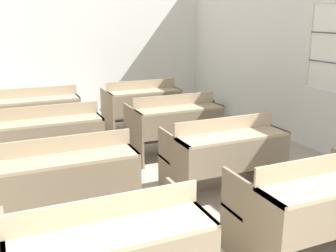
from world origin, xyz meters
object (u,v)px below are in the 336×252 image
Objects in this scene: bench_second_left at (68,177)px; bench_third_left at (51,137)px; wastepaper_bin at (208,106)px; bench_front_right at (314,204)px; bench_second_right at (224,153)px; bench_third_right at (174,123)px; bench_back_right at (142,104)px; bench_back_left at (38,113)px.

bench_second_left is 1.00× the size of bench_third_left.
bench_third_left reaches higher than wastepaper_bin.
bench_front_right reaches higher than wastepaper_bin.
bench_second_right is at bearing 91.15° from bench_front_right.
bench_third_left and bench_third_right have the same top height.
bench_second_right is 1.00× the size of bench_back_right.
bench_back_left is 3.42m from wastepaper_bin.
bench_third_left and bench_back_left have the same top height.
bench_back_right is (0.01, 1.36, 0.00)m from bench_third_right.
bench_second_right is (-0.03, 1.33, 0.00)m from bench_front_right.
bench_second_left and bench_third_right have the same top height.
bench_back_right is (0.03, 2.72, 0.00)m from bench_second_right.
bench_front_right is 1.00× the size of bench_second_left.
bench_second_right and bench_back_left have the same top height.
bench_front_right is at bearing -37.76° from bench_second_left.
wastepaper_bin is (1.66, 0.64, -0.33)m from bench_back_right.
bench_front_right is 3.19m from bench_third_left.
bench_back_left is at bearing 112.61° from bench_front_right.
bench_second_left is 2.74m from bench_back_left.
bench_third_right is 1.00× the size of bench_back_left.
bench_second_right is 1.00× the size of bench_back_left.
wastepaper_bin is at bearing 44.82° from bench_second_left.
bench_second_left is at bearing -90.46° from bench_back_left.
wastepaper_bin is (3.35, 1.98, -0.33)m from bench_third_left.
bench_second_right is at bearing -58.66° from bench_back_left.
bench_second_right is 3.77m from wastepaper_bin.
bench_second_left and bench_second_right have the same top height.
bench_third_right is 1.36m from bench_back_right.
bench_third_right is at bearing 89.26° from bench_second_right.
bench_back_right is 4.16× the size of wastepaper_bin.
bench_second_left is at bearing -141.52° from bench_third_right.
bench_back_left is (-1.68, 1.38, 0.00)m from bench_third_right.
bench_second_right is at bearing -39.65° from bench_third_left.
bench_back_right is 1.81m from wastepaper_bin.
bench_second_left is 1.00× the size of bench_third_right.
wastepaper_bin is at bearing 63.31° from bench_second_right.
bench_second_left is 4.77m from wastepaper_bin.
bench_third_left is (-1.69, 2.71, 0.00)m from bench_front_right.
bench_second_right and bench_back_right have the same top height.
wastepaper_bin is at bearing 30.55° from bench_third_left.
bench_third_left is at bearing 140.35° from bench_second_right.
bench_second_left and bench_back_right have the same top height.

